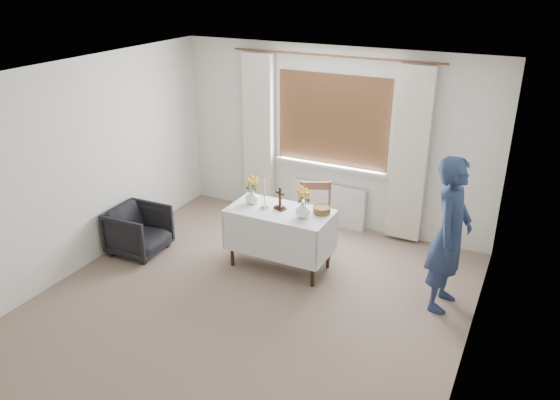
{
  "coord_description": "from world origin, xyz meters",
  "views": [
    {
      "loc": [
        2.57,
        -4.25,
        3.45
      ],
      "look_at": [
        0.03,
        0.82,
        0.99
      ],
      "focal_mm": 35.0,
      "sensor_mm": 36.0,
      "label": 1
    }
  ],
  "objects_px": {
    "person": "(450,235)",
    "altar_table": "(280,239)",
    "wooden_cross": "(280,198)",
    "flower_vase_right": "(303,209)",
    "armchair": "(139,230)",
    "wooden_chair": "(315,220)",
    "flower_vase_left": "(252,196)"
  },
  "relations": [
    {
      "from": "wooden_chair",
      "to": "wooden_cross",
      "type": "relative_size",
      "value": 3.31
    },
    {
      "from": "altar_table",
      "to": "person",
      "type": "distance_m",
      "value": 2.01
    },
    {
      "from": "armchair",
      "to": "person",
      "type": "distance_m",
      "value": 3.83
    },
    {
      "from": "flower_vase_right",
      "to": "person",
      "type": "bearing_deg",
      "value": 3.51
    },
    {
      "from": "wooden_chair",
      "to": "armchair",
      "type": "height_order",
      "value": "wooden_chair"
    },
    {
      "from": "wooden_cross",
      "to": "wooden_chair",
      "type": "bearing_deg",
      "value": 80.86
    },
    {
      "from": "flower_vase_right",
      "to": "armchair",
      "type": "bearing_deg",
      "value": -168.44
    },
    {
      "from": "wooden_chair",
      "to": "armchair",
      "type": "distance_m",
      "value": 2.27
    },
    {
      "from": "wooden_cross",
      "to": "flower_vase_left",
      "type": "bearing_deg",
      "value": -161.79
    },
    {
      "from": "wooden_chair",
      "to": "flower_vase_right",
      "type": "relative_size",
      "value": 4.94
    },
    {
      "from": "altar_table",
      "to": "wooden_chair",
      "type": "distance_m",
      "value": 0.57
    },
    {
      "from": "armchair",
      "to": "person",
      "type": "relative_size",
      "value": 0.39
    },
    {
      "from": "altar_table",
      "to": "flower_vase_left",
      "type": "bearing_deg",
      "value": 174.3
    },
    {
      "from": "person",
      "to": "flower_vase_left",
      "type": "height_order",
      "value": "person"
    },
    {
      "from": "flower_vase_left",
      "to": "flower_vase_right",
      "type": "bearing_deg",
      "value": -6.5
    },
    {
      "from": "altar_table",
      "to": "person",
      "type": "height_order",
      "value": "person"
    },
    {
      "from": "wooden_cross",
      "to": "flower_vase_right",
      "type": "distance_m",
      "value": 0.35
    },
    {
      "from": "altar_table",
      "to": "wooden_cross",
      "type": "distance_m",
      "value": 0.52
    },
    {
      "from": "armchair",
      "to": "flower_vase_left",
      "type": "height_order",
      "value": "flower_vase_left"
    },
    {
      "from": "flower_vase_left",
      "to": "flower_vase_right",
      "type": "xyz_separation_m",
      "value": [
        0.72,
        -0.08,
        0.0
      ]
    },
    {
      "from": "altar_table",
      "to": "person",
      "type": "bearing_deg",
      "value": 1.71
    },
    {
      "from": "flower_vase_right",
      "to": "wooden_chair",
      "type": "bearing_deg",
      "value": 97.72
    },
    {
      "from": "armchair",
      "to": "wooden_cross",
      "type": "bearing_deg",
      "value": -76.24
    },
    {
      "from": "person",
      "to": "wooden_chair",
      "type": "bearing_deg",
      "value": 79.96
    },
    {
      "from": "person",
      "to": "flower_vase_right",
      "type": "height_order",
      "value": "person"
    },
    {
      "from": "altar_table",
      "to": "armchair",
      "type": "relative_size",
      "value": 1.84
    },
    {
      "from": "wooden_cross",
      "to": "flower_vase_right",
      "type": "xyz_separation_m",
      "value": [
        0.33,
        -0.08,
        -0.05
      ]
    },
    {
      "from": "person",
      "to": "wooden_cross",
      "type": "xyz_separation_m",
      "value": [
        -1.97,
        -0.03,
        0.05
      ]
    },
    {
      "from": "altar_table",
      "to": "flower_vase_left",
      "type": "xyz_separation_m",
      "value": [
        -0.4,
        0.04,
        0.47
      ]
    },
    {
      "from": "person",
      "to": "altar_table",
      "type": "bearing_deg",
      "value": 96.58
    },
    {
      "from": "wooden_chair",
      "to": "flower_vase_right",
      "type": "distance_m",
      "value": 0.69
    },
    {
      "from": "wooden_chair",
      "to": "flower_vase_left",
      "type": "bearing_deg",
      "value": -167.84
    }
  ]
}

